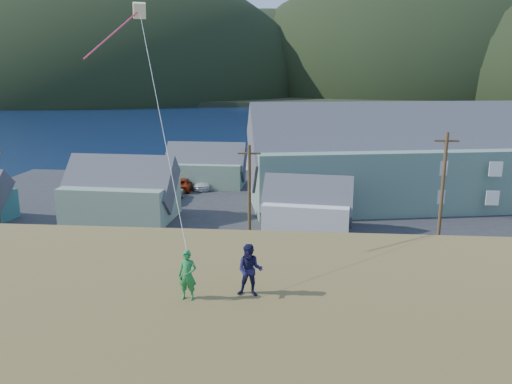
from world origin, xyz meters
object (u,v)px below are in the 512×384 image
wharf (244,164)px  kite_flyer_green (187,275)px  shed_palegreen_far (206,166)px  shed_palegreen_near (121,192)px  kite_flyer_navy (250,270)px  shed_white (307,207)px  lodge (427,158)px

wharf → kite_flyer_green: size_ratio=17.25×
kite_flyer_green → shed_palegreen_far: bearing=104.0°
kite_flyer_green → shed_palegreen_near: bearing=117.5°
kite_flyer_navy → wharf: bearing=98.4°
shed_palegreen_near → shed_white: size_ratio=1.29×
shed_white → shed_palegreen_near: bearing=177.8°
wharf → kite_flyer_navy: size_ratio=16.18×
wharf → kite_flyer_navy: kite_flyer_navy is taller
wharf → lodge: 29.60m
kite_flyer_green → kite_flyer_navy: (1.80, 0.40, 0.05)m
shed_white → shed_palegreen_far: (-12.17, 17.67, 0.15)m
shed_white → kite_flyer_navy: (-2.23, -28.06, 5.64)m
lodge → kite_flyer_navy: (-14.80, -39.08, 3.00)m
wharf → shed_palegreen_far: (-3.19, -13.11, 2.06)m
shed_white → kite_flyer_green: 29.28m
kite_flyer_green → kite_flyer_navy: 1.84m
lodge → kite_flyer_navy: 41.90m
shed_white → kite_flyer_green: size_ratio=5.43×
lodge → kite_flyer_green: bearing=-123.9°
wharf → lodge: lodge is taller
wharf → shed_palegreen_near: 29.57m
shed_palegreen_near → shed_white: bearing=-5.4°
shed_palegreen_near → shed_palegreen_far: shed_palegreen_near is taller
shed_white → kite_flyer_navy: bearing=-88.4°
wharf → shed_white: (8.99, -30.79, 1.91)m
shed_palegreen_near → kite_flyer_green: kite_flyer_green is taller
shed_palegreen_far → kite_flyer_green: bearing=-78.7°
lodge → shed_palegreen_far: bearing=153.8°
kite_flyer_navy → lodge: bearing=71.1°
shed_palegreen_far → kite_flyer_navy: (9.95, -45.73, 5.49)m
shed_palegreen_far → kite_flyer_green: kite_flyer_green is taller
shed_palegreen_near → kite_flyer_green: size_ratio=6.99×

